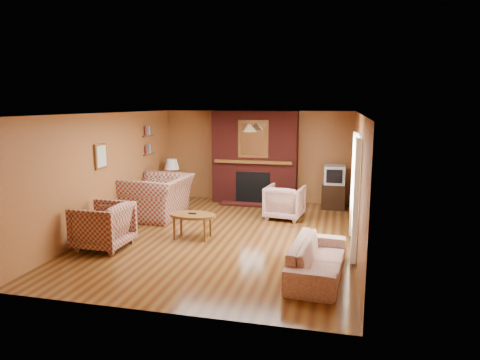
% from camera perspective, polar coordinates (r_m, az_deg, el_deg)
% --- Properties ---
extents(floor, '(6.50, 6.50, 0.00)m').
position_cam_1_polar(floor, '(8.57, -2.04, -7.41)').
color(floor, '#49250F').
rests_on(floor, ground).
extents(ceiling, '(6.50, 6.50, 0.00)m').
position_cam_1_polar(ceiling, '(8.17, -2.14, 8.86)').
color(ceiling, silver).
rests_on(ceiling, wall_back).
extents(wall_back, '(6.50, 0.00, 6.50)m').
position_cam_1_polar(wall_back, '(11.42, 2.25, 3.18)').
color(wall_back, '#9C5D30').
rests_on(wall_back, floor).
extents(wall_front, '(6.50, 0.00, 6.50)m').
position_cam_1_polar(wall_front, '(5.29, -11.51, -5.21)').
color(wall_front, '#9C5D30').
rests_on(wall_front, floor).
extents(wall_left, '(0.00, 6.50, 6.50)m').
position_cam_1_polar(wall_left, '(9.26, -17.18, 1.10)').
color(wall_left, '#9C5D30').
rests_on(wall_left, floor).
extents(wall_right, '(0.00, 6.50, 6.50)m').
position_cam_1_polar(wall_right, '(8.00, 15.45, -0.18)').
color(wall_right, '#9C5D30').
rests_on(wall_right, floor).
extents(fireplace, '(2.20, 0.82, 2.40)m').
position_cam_1_polar(fireplace, '(11.16, 1.99, 2.93)').
color(fireplace, '#4C1410').
rests_on(fireplace, floor).
extents(window_right, '(0.10, 1.85, 2.00)m').
position_cam_1_polar(window_right, '(7.81, 15.12, -0.95)').
color(window_right, beige).
rests_on(window_right, wall_right).
extents(bookshelf, '(0.09, 0.55, 0.71)m').
position_cam_1_polar(bookshelf, '(10.85, -11.96, 5.08)').
color(bookshelf, brown).
rests_on(bookshelf, wall_left).
extents(botanical_print, '(0.05, 0.40, 0.50)m').
position_cam_1_polar(botanical_print, '(8.94, -18.08, 3.01)').
color(botanical_print, brown).
rests_on(botanical_print, wall_left).
extents(pendant_light, '(0.36, 0.36, 0.48)m').
position_cam_1_polar(pendant_light, '(10.42, 1.27, 6.94)').
color(pendant_light, black).
rests_on(pendant_light, ceiling).
extents(plaid_loveseat, '(1.33, 1.51, 0.96)m').
position_cam_1_polar(plaid_loveseat, '(9.96, -10.86, -2.23)').
color(plaid_loveseat, maroon).
rests_on(plaid_loveseat, floor).
extents(plaid_armchair, '(0.93, 0.91, 0.83)m').
position_cam_1_polar(plaid_armchair, '(8.13, -17.83, -5.83)').
color(plaid_armchair, maroon).
rests_on(plaid_armchair, floor).
extents(floral_sofa, '(0.86, 1.90, 0.54)m').
position_cam_1_polar(floral_sofa, '(6.68, 10.30, -10.26)').
color(floral_sofa, beige).
rests_on(floral_sofa, floor).
extents(floral_armchair, '(0.92, 0.94, 0.76)m').
position_cam_1_polar(floral_armchair, '(9.78, 5.98, -2.94)').
color(floral_armchair, beige).
rests_on(floral_armchair, floor).
extents(coffee_table, '(0.92, 0.57, 0.50)m').
position_cam_1_polar(coffee_table, '(8.36, -6.36, -4.90)').
color(coffee_table, brown).
rests_on(coffee_table, floor).
extents(side_table, '(0.41, 0.41, 0.53)m').
position_cam_1_polar(side_table, '(11.41, -8.98, -1.69)').
color(side_table, brown).
rests_on(side_table, floor).
extents(table_lamp, '(0.38, 0.38, 0.63)m').
position_cam_1_polar(table_lamp, '(11.30, -9.06, 1.37)').
color(table_lamp, silver).
rests_on(table_lamp, side_table).
extents(tv_stand, '(0.58, 0.53, 0.62)m').
position_cam_1_polar(tv_stand, '(10.91, 12.38, -2.11)').
color(tv_stand, black).
rests_on(tv_stand, floor).
extents(crt_tv, '(0.51, 0.51, 0.46)m').
position_cam_1_polar(crt_tv, '(10.81, 12.49, 0.69)').
color(crt_tv, '#AAADB2').
rests_on(crt_tv, tv_stand).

